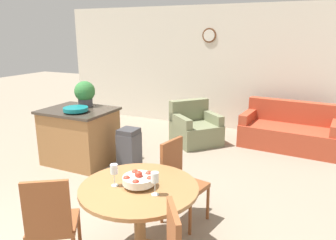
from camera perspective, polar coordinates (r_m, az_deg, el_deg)
wall_back at (r=7.43m, az=9.26°, el=8.91°), size 8.00×0.09×2.70m
dining_table at (r=3.16m, az=-5.02°, el=-14.18°), size 1.10×1.10×0.75m
dining_chair_near_left at (r=3.19m, az=-19.67°, el=-16.18°), size 0.58×0.58×0.95m
dining_chair_far_side at (r=3.79m, az=2.03°, el=-10.05°), size 0.49×0.49×0.95m
fruit_bowl at (r=3.05m, az=-5.10°, el=-10.27°), size 0.30×0.30×0.15m
wine_glass_left at (r=3.06m, az=-9.38°, el=-8.59°), size 0.07×0.07×0.21m
wine_glass_right at (r=2.86m, az=-2.31°, el=-10.11°), size 0.07×0.07×0.21m
kitchen_island at (r=5.63m, az=-15.10°, el=-2.68°), size 1.11×0.90×0.91m
teal_bowl at (r=5.29m, az=-15.77°, el=1.82°), size 0.38×0.38×0.08m
potted_plant at (r=5.68m, az=-14.28°, el=4.58°), size 0.34×0.34×0.43m
trash_bin at (r=5.26m, az=-6.78°, el=-5.01°), size 0.30×0.31×0.66m
couch at (r=6.61m, az=20.34°, el=-2.02°), size 1.78×1.01×0.84m
armchair at (r=6.46m, az=4.72°, el=-1.56°), size 1.14×1.14×0.82m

